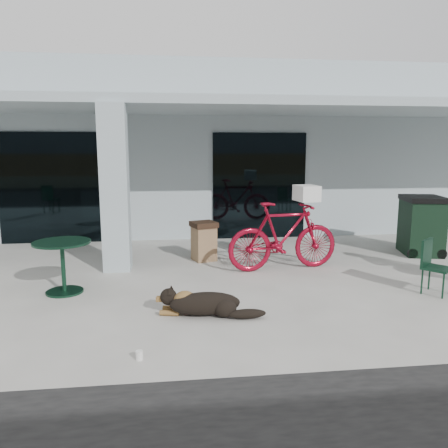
{
  "coord_description": "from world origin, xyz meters",
  "views": [
    {
      "loc": [
        -0.45,
        -6.05,
        2.3
      ],
      "look_at": [
        0.45,
        1.41,
        1.0
      ],
      "focal_mm": 35.0,
      "sensor_mm": 36.0,
      "label": 1
    }
  ],
  "objects": [
    {
      "name": "ground",
      "position": [
        0.0,
        0.0,
        0.0
      ],
      "size": [
        80.0,
        80.0,
        0.0
      ],
      "primitive_type": "plane",
      "color": "beige",
      "rests_on": "ground"
    },
    {
      "name": "building",
      "position": [
        0.0,
        8.5,
        2.25
      ],
      "size": [
        22.0,
        7.0,
        4.5
      ],
      "primitive_type": "cube",
      "color": "#A2B2B7",
      "rests_on": "ground"
    },
    {
      "name": "storefront_glass_left",
      "position": [
        -3.2,
        4.98,
        1.35
      ],
      "size": [
        2.8,
        0.06,
        2.7
      ],
      "primitive_type": "cube",
      "color": "black",
      "rests_on": "ground"
    },
    {
      "name": "storefront_glass_right",
      "position": [
        1.8,
        4.98,
        1.35
      ],
      "size": [
        2.4,
        0.06,
        2.7
      ],
      "primitive_type": "cube",
      "color": "black",
      "rests_on": "ground"
    },
    {
      "name": "column",
      "position": [
        -1.5,
        2.3,
        1.56
      ],
      "size": [
        0.5,
        0.5,
        3.12
      ],
      "primitive_type": "cube",
      "color": "#A2B2B7",
      "rests_on": "ground"
    },
    {
      "name": "overhang",
      "position": [
        0.0,
        3.6,
        3.21
      ],
      "size": [
        22.0,
        2.8,
        0.18
      ],
      "primitive_type": "cube",
      "color": "#A2B2B7",
      "rests_on": "column"
    },
    {
      "name": "bicycle",
      "position": [
        1.66,
        1.9,
        0.66
      ],
      "size": [
        2.26,
        0.91,
        1.32
      ],
      "primitive_type": "imported",
      "rotation": [
        0.0,
        0.0,
        1.71
      ],
      "color": "maroon",
      "rests_on": "ground"
    },
    {
      "name": "laundry_basket",
      "position": [
        2.1,
        1.96,
        1.47
      ],
      "size": [
        0.44,
        0.55,
        0.3
      ],
      "primitive_type": "cube",
      "rotation": [
        0.0,
        0.0,
        1.71
      ],
      "color": "white",
      "rests_on": "bicycle"
    },
    {
      "name": "dog",
      "position": [
        -0.02,
        -0.27,
        0.19
      ],
      "size": [
        1.2,
        0.63,
        0.38
      ],
      "primitive_type": null,
      "rotation": [
        0.0,
        0.0,
        -0.23
      ],
      "color": "black",
      "rests_on": "ground"
    },
    {
      "name": "cup_near_dog",
      "position": [
        -0.84,
        -1.48,
        0.05
      ],
      "size": [
        0.1,
        0.1,
        0.1
      ],
      "primitive_type": "cylinder",
      "rotation": [
        0.0,
        0.0,
        -0.33
      ],
      "color": "white",
      "rests_on": "ground"
    },
    {
      "name": "cafe_table_near",
      "position": [
        -2.2,
        0.98,
        0.42
      ],
      "size": [
        1.18,
        1.18,
        0.85
      ],
      "primitive_type": null,
      "rotation": [
        0.0,
        0.0,
        -0.38
      ],
      "color": "#123422",
      "rests_on": "ground"
    },
    {
      "name": "cafe_chair_far_a",
      "position": [
        3.73,
        0.2,
        0.44
      ],
      "size": [
        0.58,
        0.59,
        0.88
      ],
      "primitive_type": null,
      "rotation": [
        0.0,
        0.0,
        0.68
      ],
      "color": "#123422",
      "rests_on": "ground"
    },
    {
      "name": "trash_receptacle",
      "position": [
        0.2,
        2.8,
        0.41
      ],
      "size": [
        0.6,
        0.6,
        0.81
      ],
      "primitive_type": null,
      "rotation": [
        0.0,
        0.0,
        0.33
      ],
      "color": "olive",
      "rests_on": "ground"
    },
    {
      "name": "wheeled_bin",
      "position": [
        5.0,
        2.8,
        0.64
      ],
      "size": [
        0.98,
        1.15,
        1.28
      ],
      "primitive_type": null,
      "rotation": [
        0.0,
        0.0,
        -0.21
      ],
      "color": "black",
      "rests_on": "ground"
    }
  ]
}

